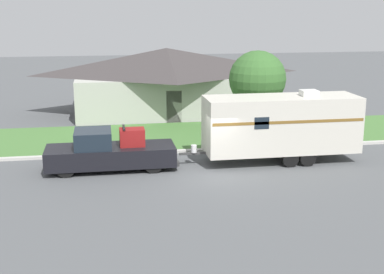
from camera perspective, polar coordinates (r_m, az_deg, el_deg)
The scene contains 8 objects.
ground_plane at distance 24.47m, azimuth 2.06°, elevation -3.90°, with size 120.00×120.00×0.00m, color #515456.
curb_strip at distance 27.98m, azimuth 0.51°, elevation -1.45°, with size 80.00×0.30×0.14m.
lawn_strip at distance 31.48m, azimuth -0.65°, elevation 0.19°, with size 80.00×7.00×0.03m.
house_across_street at distance 38.21m, azimuth -2.70°, elevation 6.20°, with size 13.66×8.16×4.55m.
pickup_truck at distance 25.10m, azimuth -8.84°, elevation -1.58°, with size 6.06×2.07×2.03m.
travel_trailer at distance 26.26m, azimuth 9.51°, elevation 1.37°, with size 8.73×2.35×3.50m.
mailbox at distance 29.48m, azimuth 8.38°, elevation 1.07°, with size 0.48×0.20×1.31m.
tree_in_yard at distance 29.91m, azimuth 6.99°, elevation 6.13°, with size 3.16×3.16×5.08m.
Camera 1 is at (-4.75, -22.81, 7.48)m, focal length 50.00 mm.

